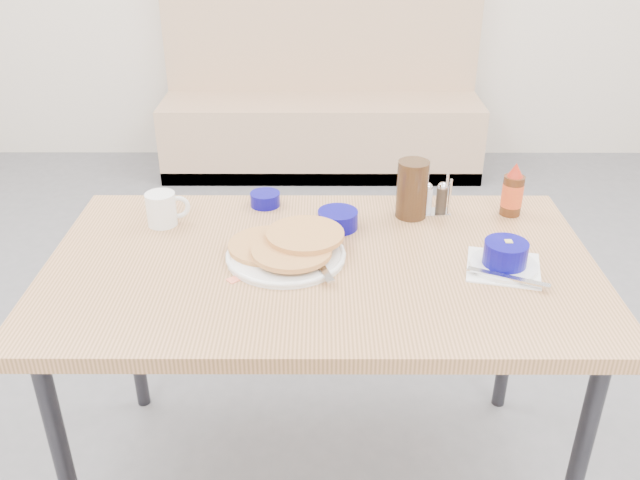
{
  "coord_description": "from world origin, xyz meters",
  "views": [
    {
      "loc": [
        0.0,
        -1.25,
        1.63
      ],
      "look_at": [
        -0.0,
        0.25,
        0.82
      ],
      "focal_mm": 38.0,
      "sensor_mm": 36.0,
      "label": 1
    }
  ],
  "objects_px": {
    "grits_setting": "(505,257)",
    "butter_bowl": "(338,220)",
    "creamer_bowl": "(265,199)",
    "amber_tumbler": "(412,189)",
    "coffee_mug": "(163,209)",
    "syrup_bottle": "(513,192)",
    "condiment_caddy": "(434,200)",
    "dining_table": "(321,281)",
    "pancake_plate": "(287,249)",
    "booth_bench": "(321,112)"
  },
  "relations": [
    {
      "from": "pancake_plate",
      "to": "creamer_bowl",
      "type": "bearing_deg",
      "value": 104.37
    },
    {
      "from": "booth_bench",
      "to": "dining_table",
      "type": "bearing_deg",
      "value": -90.0
    },
    {
      "from": "grits_setting",
      "to": "butter_bowl",
      "type": "relative_size",
      "value": 2.02
    },
    {
      "from": "booth_bench",
      "to": "amber_tumbler",
      "type": "distance_m",
      "value": 2.34
    },
    {
      "from": "coffee_mug",
      "to": "butter_bowl",
      "type": "relative_size",
      "value": 1.08
    },
    {
      "from": "booth_bench",
      "to": "pancake_plate",
      "type": "relative_size",
      "value": 6.21
    },
    {
      "from": "grits_setting",
      "to": "amber_tumbler",
      "type": "height_order",
      "value": "amber_tumbler"
    },
    {
      "from": "coffee_mug",
      "to": "grits_setting",
      "type": "distance_m",
      "value": 0.93
    },
    {
      "from": "grits_setting",
      "to": "condiment_caddy",
      "type": "relative_size",
      "value": 2.01
    },
    {
      "from": "coffee_mug",
      "to": "grits_setting",
      "type": "bearing_deg",
      "value": -15.15
    },
    {
      "from": "coffee_mug",
      "to": "butter_bowl",
      "type": "distance_m",
      "value": 0.49
    },
    {
      "from": "creamer_bowl",
      "to": "butter_bowl",
      "type": "height_order",
      "value": "butter_bowl"
    },
    {
      "from": "butter_bowl",
      "to": "syrup_bottle",
      "type": "bearing_deg",
      "value": 9.9
    },
    {
      "from": "booth_bench",
      "to": "dining_table",
      "type": "relative_size",
      "value": 1.36
    },
    {
      "from": "grits_setting",
      "to": "coffee_mug",
      "type": "bearing_deg",
      "value": 164.85
    },
    {
      "from": "booth_bench",
      "to": "coffee_mug",
      "type": "distance_m",
      "value": 2.41
    },
    {
      "from": "amber_tumbler",
      "to": "grits_setting",
      "type": "bearing_deg",
      "value": -56.28
    },
    {
      "from": "grits_setting",
      "to": "amber_tumbler",
      "type": "xyz_separation_m",
      "value": [
        -0.2,
        0.3,
        0.05
      ]
    },
    {
      "from": "grits_setting",
      "to": "syrup_bottle",
      "type": "relative_size",
      "value": 1.43
    },
    {
      "from": "dining_table",
      "to": "syrup_bottle",
      "type": "distance_m",
      "value": 0.63
    },
    {
      "from": "creamer_bowl",
      "to": "amber_tumbler",
      "type": "relative_size",
      "value": 0.53
    },
    {
      "from": "dining_table",
      "to": "amber_tumbler",
      "type": "bearing_deg",
      "value": 45.16
    },
    {
      "from": "pancake_plate",
      "to": "condiment_caddy",
      "type": "height_order",
      "value": "condiment_caddy"
    },
    {
      "from": "pancake_plate",
      "to": "creamer_bowl",
      "type": "relative_size",
      "value": 3.46
    },
    {
      "from": "creamer_bowl",
      "to": "butter_bowl",
      "type": "distance_m",
      "value": 0.26
    },
    {
      "from": "butter_bowl",
      "to": "condiment_caddy",
      "type": "distance_m",
      "value": 0.3
    },
    {
      "from": "booth_bench",
      "to": "creamer_bowl",
      "type": "xyz_separation_m",
      "value": [
        -0.17,
        -2.2,
        0.43
      ]
    },
    {
      "from": "syrup_bottle",
      "to": "coffee_mug",
      "type": "bearing_deg",
      "value": -176.13
    },
    {
      "from": "grits_setting",
      "to": "condiment_caddy",
      "type": "bearing_deg",
      "value": 112.3
    },
    {
      "from": "grits_setting",
      "to": "condiment_caddy",
      "type": "distance_m",
      "value": 0.34
    },
    {
      "from": "condiment_caddy",
      "to": "syrup_bottle",
      "type": "height_order",
      "value": "syrup_bottle"
    },
    {
      "from": "pancake_plate",
      "to": "amber_tumbler",
      "type": "height_order",
      "value": "amber_tumbler"
    },
    {
      "from": "coffee_mug",
      "to": "butter_bowl",
      "type": "height_order",
      "value": "coffee_mug"
    },
    {
      "from": "syrup_bottle",
      "to": "pancake_plate",
      "type": "bearing_deg",
      "value": -158.28
    },
    {
      "from": "syrup_bottle",
      "to": "creamer_bowl",
      "type": "bearing_deg",
      "value": 175.45
    },
    {
      "from": "booth_bench",
      "to": "condiment_caddy",
      "type": "distance_m",
      "value": 2.32
    },
    {
      "from": "butter_bowl",
      "to": "condiment_caddy",
      "type": "xyz_separation_m",
      "value": [
        0.28,
        0.09,
        0.01
      ]
    },
    {
      "from": "dining_table",
      "to": "pancake_plate",
      "type": "bearing_deg",
      "value": 167.23
    },
    {
      "from": "pancake_plate",
      "to": "butter_bowl",
      "type": "relative_size",
      "value": 2.73
    },
    {
      "from": "pancake_plate",
      "to": "syrup_bottle",
      "type": "distance_m",
      "value": 0.69
    },
    {
      "from": "coffee_mug",
      "to": "grits_setting",
      "type": "relative_size",
      "value": 0.53
    },
    {
      "from": "butter_bowl",
      "to": "amber_tumbler",
      "type": "height_order",
      "value": "amber_tumbler"
    },
    {
      "from": "coffee_mug",
      "to": "creamer_bowl",
      "type": "bearing_deg",
      "value": 24.19
    },
    {
      "from": "grits_setting",
      "to": "butter_bowl",
      "type": "distance_m",
      "value": 0.47
    },
    {
      "from": "condiment_caddy",
      "to": "butter_bowl",
      "type": "bearing_deg",
      "value": -165.87
    },
    {
      "from": "creamer_bowl",
      "to": "booth_bench",
      "type": "bearing_deg",
      "value": 85.69
    },
    {
      "from": "dining_table",
      "to": "grits_setting",
      "type": "height_order",
      "value": "grits_setting"
    },
    {
      "from": "coffee_mug",
      "to": "amber_tumbler",
      "type": "height_order",
      "value": "amber_tumbler"
    },
    {
      "from": "dining_table",
      "to": "syrup_bottle",
      "type": "relative_size",
      "value": 8.84
    },
    {
      "from": "amber_tumbler",
      "to": "syrup_bottle",
      "type": "height_order",
      "value": "amber_tumbler"
    }
  ]
}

